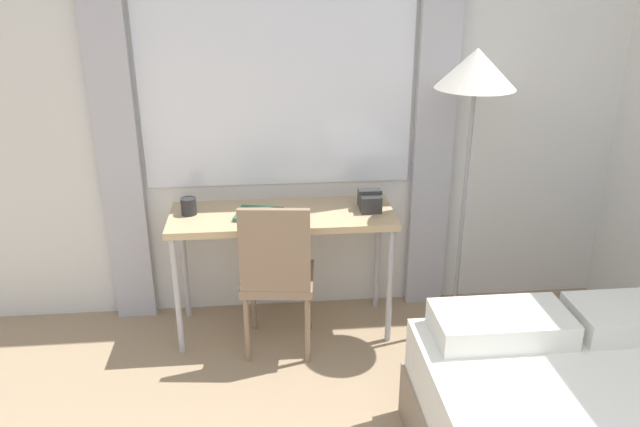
{
  "coord_description": "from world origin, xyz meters",
  "views": [
    {
      "loc": [
        -0.24,
        -0.92,
        2.12
      ],
      "look_at": [
        0.04,
        2.04,
        0.92
      ],
      "focal_mm": 35.0,
      "sensor_mm": 36.0,
      "label": 1
    }
  ],
  "objects_px": {
    "desk_chair": "(277,271)",
    "mug": "(189,206)",
    "standing_lamp": "(474,92)",
    "desk": "(282,224)",
    "book": "(259,214)",
    "telephone": "(370,200)"
  },
  "relations": [
    {
      "from": "desk_chair",
      "to": "mug",
      "type": "bearing_deg",
      "value": 155.75
    },
    {
      "from": "desk_chair",
      "to": "standing_lamp",
      "type": "bearing_deg",
      "value": 12.92
    },
    {
      "from": "standing_lamp",
      "to": "mug",
      "type": "distance_m",
      "value": 1.71
    },
    {
      "from": "desk",
      "to": "mug",
      "type": "xyz_separation_m",
      "value": [
        -0.53,
        0.03,
        0.12
      ]
    },
    {
      "from": "desk_chair",
      "to": "book",
      "type": "relative_size",
      "value": 3.2
    },
    {
      "from": "book",
      "to": "desk_chair",
      "type": "bearing_deg",
      "value": -67.53
    },
    {
      "from": "standing_lamp",
      "to": "book",
      "type": "bearing_deg",
      "value": 175.55
    },
    {
      "from": "desk_chair",
      "to": "desk",
      "type": "bearing_deg",
      "value": 86.31
    },
    {
      "from": "telephone",
      "to": "desk",
      "type": "bearing_deg",
      "value": -178.34
    },
    {
      "from": "telephone",
      "to": "standing_lamp",
      "type": "bearing_deg",
      "value": -15.64
    },
    {
      "from": "desk_chair",
      "to": "telephone",
      "type": "height_order",
      "value": "desk_chair"
    },
    {
      "from": "desk_chair",
      "to": "standing_lamp",
      "type": "height_order",
      "value": "standing_lamp"
    },
    {
      "from": "mug",
      "to": "book",
      "type": "bearing_deg",
      "value": -10.18
    },
    {
      "from": "desk_chair",
      "to": "standing_lamp",
      "type": "distance_m",
      "value": 1.44
    },
    {
      "from": "desk_chair",
      "to": "standing_lamp",
      "type": "xyz_separation_m",
      "value": [
        1.08,
        0.13,
        0.95
      ]
    },
    {
      "from": "desk",
      "to": "desk_chair",
      "type": "relative_size",
      "value": 1.38
    },
    {
      "from": "desk_chair",
      "to": "telephone",
      "type": "bearing_deg",
      "value": 32.14
    },
    {
      "from": "desk_chair",
      "to": "standing_lamp",
      "type": "relative_size",
      "value": 0.55
    },
    {
      "from": "desk",
      "to": "telephone",
      "type": "distance_m",
      "value": 0.53
    },
    {
      "from": "desk_chair",
      "to": "book",
      "type": "height_order",
      "value": "desk_chair"
    },
    {
      "from": "desk",
      "to": "standing_lamp",
      "type": "xyz_separation_m",
      "value": [
        1.03,
        -0.13,
        0.78
      ]
    },
    {
      "from": "desk_chair",
      "to": "telephone",
      "type": "xyz_separation_m",
      "value": [
        0.56,
        0.27,
        0.3
      ]
    }
  ]
}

